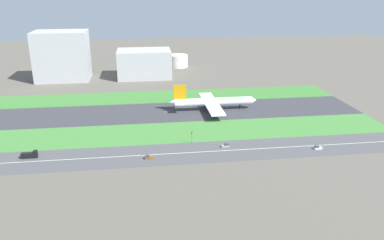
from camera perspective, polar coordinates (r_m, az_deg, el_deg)
ground_plane at (r=279.64m, az=-3.88°, el=1.18°), size 800.00×800.00×0.00m
runway at (r=279.62m, az=-3.88°, el=1.19°), size 280.00×46.00×0.10m
grass_median_north at (r=318.75m, az=-4.41°, el=3.49°), size 280.00×36.00×0.10m
grass_median_south at (r=241.13m, az=-3.18°, el=-1.84°), size 280.00×36.00×0.10m
highway at (r=211.73m, az=-2.45°, el=-4.96°), size 280.00×28.00×0.10m
highway_centerline at (r=211.71m, az=-2.45°, el=-4.95°), size 266.00×0.50×0.01m
airliner at (r=281.83m, az=2.92°, el=2.68°), size 65.00×56.00×19.70m
car_0 at (r=206.14m, az=-6.44°, el=-5.52°), size 4.40×1.80×2.00m
truck_0 at (r=223.18m, az=-22.83°, el=-4.79°), size 8.40×2.50×4.00m
car_2 at (r=227.72m, az=18.08°, el=-3.91°), size 4.40×1.80×2.00m
car_1 at (r=220.16m, az=5.00°, el=-3.78°), size 4.40×1.80×2.00m
traffic_light at (r=223.05m, az=-0.03°, el=-2.45°), size 0.36×0.50×7.20m
terminal_building at (r=391.29m, az=-18.65°, el=8.98°), size 48.98×34.87×46.06m
hangar_building at (r=386.22m, az=-7.06°, el=8.27°), size 51.56×36.85×26.81m
fuel_tank_west at (r=431.46m, az=-7.09°, el=8.69°), size 25.86×25.86×15.71m
fuel_tank_centre at (r=433.72m, az=-2.09°, el=8.73°), size 21.53×21.53×13.39m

